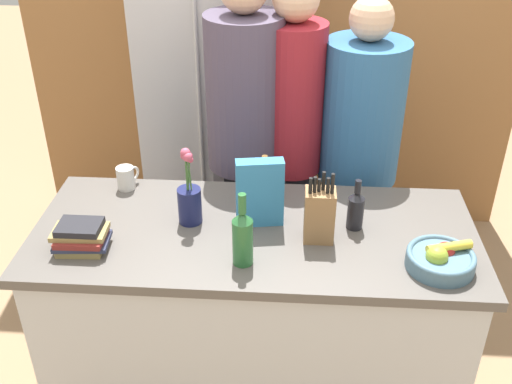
# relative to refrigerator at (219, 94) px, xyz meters

# --- Properties ---
(kitchen_island) EXTENTS (1.75, 0.74, 0.90)m
(kitchen_island) POSITION_rel_refrigerator_xyz_m (0.28, -1.20, -0.53)
(kitchen_island) COLOR silver
(kitchen_island) RESTS_ON ground_plane
(back_wall_wood) EXTENTS (2.95, 0.12, 2.60)m
(back_wall_wood) POSITION_rel_refrigerator_xyz_m (0.28, 0.36, 0.31)
(back_wall_wood) COLOR #9E6B3D
(back_wall_wood) RESTS_ON ground_plane
(refrigerator) EXTENTS (0.80, 0.63, 1.97)m
(refrigerator) POSITION_rel_refrigerator_xyz_m (0.00, 0.00, 0.00)
(refrigerator) COLOR #B7B7BC
(refrigerator) RESTS_ON ground_plane
(fruit_bowl) EXTENTS (0.25, 0.25, 0.10)m
(fruit_bowl) POSITION_rel_refrigerator_xyz_m (0.97, -1.39, -0.05)
(fruit_bowl) COLOR slate
(fruit_bowl) RESTS_ON kitchen_island
(knife_block) EXTENTS (0.11, 0.10, 0.29)m
(knife_block) POSITION_rel_refrigerator_xyz_m (0.53, -1.24, 0.02)
(knife_block) COLOR olive
(knife_block) RESTS_ON kitchen_island
(flower_vase) EXTENTS (0.09, 0.09, 0.33)m
(flower_vase) POSITION_rel_refrigerator_xyz_m (0.02, -1.15, 0.02)
(flower_vase) COLOR #191E4C
(flower_vase) RESTS_ON kitchen_island
(cereal_box) EXTENTS (0.19, 0.09, 0.28)m
(cereal_box) POSITION_rel_refrigerator_xyz_m (0.30, -1.15, 0.05)
(cereal_box) COLOR teal
(cereal_box) RESTS_ON kitchen_island
(coffee_mug) EXTENTS (0.09, 0.11, 0.10)m
(coffee_mug) POSITION_rel_refrigerator_xyz_m (-0.30, -0.91, -0.04)
(coffee_mug) COLOR silver
(coffee_mug) RESTS_ON kitchen_island
(book_stack) EXTENTS (0.21, 0.16, 0.11)m
(book_stack) POSITION_rel_refrigerator_xyz_m (-0.35, -1.36, -0.04)
(book_stack) COLOR #99844C
(book_stack) RESTS_ON kitchen_island
(bottle_oil) EXTENTS (0.07, 0.07, 0.21)m
(bottle_oil) POSITION_rel_refrigerator_xyz_m (0.68, -1.15, -0.00)
(bottle_oil) COLOR black
(bottle_oil) RESTS_ON kitchen_island
(bottle_vinegar) EXTENTS (0.08, 0.08, 0.29)m
(bottle_vinegar) POSITION_rel_refrigerator_xyz_m (0.26, -1.41, 0.03)
(bottle_vinegar) COLOR #286633
(bottle_vinegar) RESTS_ON kitchen_island
(bottle_wine) EXTENTS (0.07, 0.07, 0.21)m
(bottle_wine) POSITION_rel_refrigerator_xyz_m (0.31, -0.97, -0.00)
(bottle_wine) COLOR brown
(bottle_wine) RESTS_ON kitchen_island
(person_at_sink) EXTENTS (0.36, 0.36, 1.79)m
(person_at_sink) POSITION_rel_refrigerator_xyz_m (0.20, -0.58, 0.02)
(person_at_sink) COLOR #383842
(person_at_sink) RESTS_ON ground_plane
(person_in_blue) EXTENTS (0.29, 0.29, 1.75)m
(person_in_blue) POSITION_rel_refrigerator_xyz_m (0.42, -0.56, 0.02)
(person_in_blue) COLOR #383842
(person_in_blue) RESTS_ON ground_plane
(person_in_red_tee) EXTENTS (0.38, 0.38, 1.66)m
(person_in_red_tee) POSITION_rel_refrigerator_xyz_m (0.74, -0.56, -0.06)
(person_in_red_tee) COLOR #383842
(person_in_red_tee) RESTS_ON ground_plane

